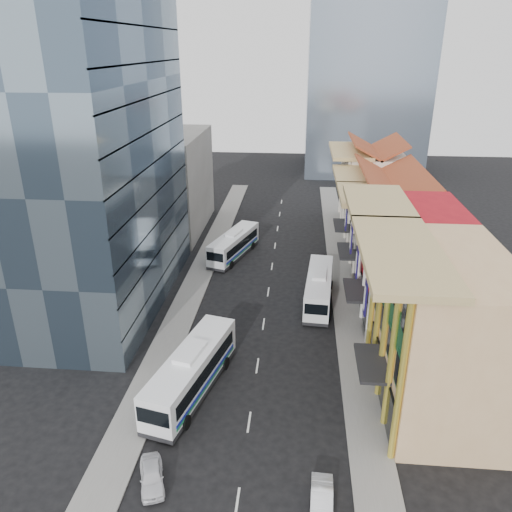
# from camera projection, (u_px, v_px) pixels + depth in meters

# --- Properties ---
(ground) EXTENTS (200.00, 200.00, 0.00)m
(ground) POSITION_uv_depth(u_px,v_px,m) (248.00, 432.00, 35.60)
(ground) COLOR black
(ground) RESTS_ON ground
(sidewalk_right) EXTENTS (3.00, 90.00, 0.15)m
(sidewalk_right) POSITION_uv_depth(u_px,v_px,m) (345.00, 294.00, 55.04)
(sidewalk_right) COLOR slate
(sidewalk_right) RESTS_ON ground
(sidewalk_left) EXTENTS (3.00, 90.00, 0.15)m
(sidewalk_left) POSITION_uv_depth(u_px,v_px,m) (193.00, 288.00, 56.44)
(sidewalk_left) COLOR slate
(sidewalk_left) RESTS_ON ground
(shophouse_tan) EXTENTS (8.00, 14.00, 12.00)m
(shophouse_tan) POSITION_uv_depth(u_px,v_px,m) (443.00, 332.00, 36.69)
(shophouse_tan) COLOR #DCB27F
(shophouse_tan) RESTS_ON ground
(shophouse_red) EXTENTS (8.00, 10.00, 12.00)m
(shophouse_red) POSITION_uv_depth(u_px,v_px,m) (411.00, 266.00, 47.69)
(shophouse_red) COLOR #AE131C
(shophouse_red) RESTS_ON ground
(shophouse_cream_near) EXTENTS (8.00, 9.00, 10.00)m
(shophouse_cream_near) POSITION_uv_depth(u_px,v_px,m) (394.00, 240.00, 56.80)
(shophouse_cream_near) COLOR beige
(shophouse_cream_near) RESTS_ON ground
(shophouse_cream_mid) EXTENTS (8.00, 9.00, 10.00)m
(shophouse_cream_mid) POSITION_uv_depth(u_px,v_px,m) (382.00, 215.00, 65.05)
(shophouse_cream_mid) COLOR beige
(shophouse_cream_mid) RESTS_ON ground
(shophouse_cream_far) EXTENTS (8.00, 12.00, 11.00)m
(shophouse_cream_far) POSITION_uv_depth(u_px,v_px,m) (373.00, 190.00, 74.48)
(shophouse_cream_far) COLOR beige
(shophouse_cream_far) RESTS_ON ground
(office_tower) EXTENTS (12.00, 26.00, 30.00)m
(office_tower) POSITION_uv_depth(u_px,v_px,m) (94.00, 161.00, 48.57)
(office_tower) COLOR #3E5062
(office_tower) RESTS_ON ground
(office_block_far) EXTENTS (10.00, 18.00, 14.00)m
(office_block_far) POSITION_uv_depth(u_px,v_px,m) (169.00, 182.00, 72.70)
(office_block_far) COLOR gray
(office_block_far) RESTS_ON ground
(bus_left_near) EXTENTS (5.60, 12.48, 3.90)m
(bus_left_near) POSITION_uv_depth(u_px,v_px,m) (192.00, 371.00, 39.02)
(bus_left_near) COLOR white
(bus_left_near) RESTS_ON ground
(bus_left_far) EXTENTS (5.70, 11.21, 3.51)m
(bus_left_far) POSITION_uv_depth(u_px,v_px,m) (234.00, 244.00, 64.40)
(bus_left_far) COLOR white
(bus_left_far) RESTS_ON ground
(bus_right) EXTENTS (3.45, 11.26, 3.56)m
(bus_right) POSITION_uv_depth(u_px,v_px,m) (319.00, 287.00, 52.88)
(bus_right) COLOR white
(bus_right) RESTS_ON ground
(sedan_left) EXTENTS (2.55, 3.88, 1.23)m
(sedan_left) POSITION_uv_depth(u_px,v_px,m) (152.00, 476.00, 31.17)
(sedan_left) COLOR silver
(sedan_left) RESTS_ON ground
(sedan_right) EXTENTS (1.46, 3.80, 1.24)m
(sedan_right) POSITION_uv_depth(u_px,v_px,m) (322.00, 500.00, 29.49)
(sedan_right) COLOR silver
(sedan_right) RESTS_ON ground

